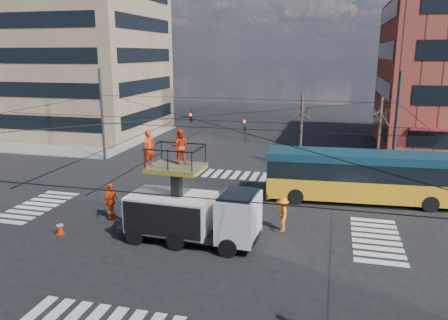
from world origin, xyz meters
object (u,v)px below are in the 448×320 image
city_bus (365,176)px  traffic_cone (60,227)px  flagger (282,214)px  utility_truck (192,205)px  worker_ground (111,201)px

city_bus → traffic_cone: size_ratio=16.20×
flagger → utility_truck: bearing=-71.7°
city_bus → worker_ground: 15.62m
flagger → city_bus: bearing=130.8°
traffic_cone → city_bus: bearing=30.7°
city_bus → worker_ground: bearing=-159.1°
utility_truck → traffic_cone: size_ratio=9.28×
traffic_cone → flagger: bearing=16.7°
worker_ground → flagger: (9.67, 0.64, -0.09)m
traffic_cone → worker_ground: 3.17m
utility_truck → worker_ground: utility_truck is taller
utility_truck → flagger: bearing=33.1°
city_bus → traffic_cone: 18.25m
city_bus → traffic_cone: bearing=-153.3°
utility_truck → city_bus: size_ratio=0.57×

